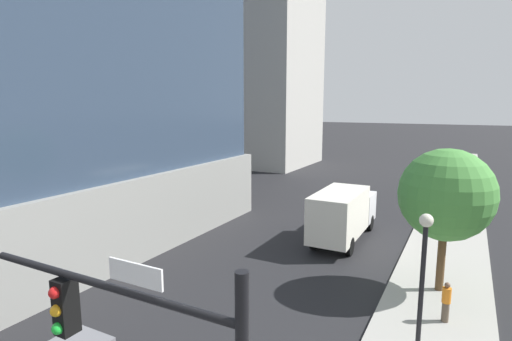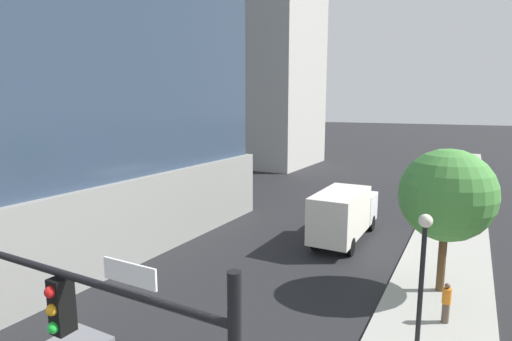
# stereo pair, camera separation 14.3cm
# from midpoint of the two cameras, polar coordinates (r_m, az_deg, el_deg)

# --- Properties ---
(sidewalk) EXTENTS (4.49, 120.00, 0.15)m
(sidewalk) POSITION_cam_midpoint_polar(r_m,az_deg,el_deg) (22.26, 24.94, -14.43)
(sidewalk) COLOR #9E9B93
(sidewalk) RESTS_ON ground
(construction_building) EXTENTS (19.13, 15.16, 42.44)m
(construction_building) POSITION_cam_midpoint_polar(r_m,az_deg,el_deg) (61.01, 0.80, 18.13)
(construction_building) COLOR #B2AFA8
(construction_building) RESTS_ON ground
(street_lamp) EXTENTS (0.44, 0.44, 5.15)m
(street_lamp) POSITION_cam_midpoint_polar(r_m,az_deg,el_deg) (14.40, 22.79, -12.34)
(street_lamp) COLOR black
(street_lamp) RESTS_ON sidewalk
(street_tree) EXTENTS (4.19, 4.19, 6.66)m
(street_tree) POSITION_cam_midpoint_polar(r_m,az_deg,el_deg) (20.04, 25.62, -3.19)
(street_tree) COLOR brown
(street_tree) RESTS_ON sidewalk
(box_truck) EXTENTS (2.48, 7.87, 3.42)m
(box_truck) POSITION_cam_midpoint_polar(r_m,az_deg,el_deg) (26.44, 12.53, -5.85)
(box_truck) COLOR silver
(box_truck) RESTS_ON ground
(pedestrian_orange_shirt) EXTENTS (0.34, 0.34, 1.65)m
(pedestrian_orange_shirt) POSITION_cam_midpoint_polar(r_m,az_deg,el_deg) (18.36, 25.57, -16.53)
(pedestrian_orange_shirt) COLOR brown
(pedestrian_orange_shirt) RESTS_ON sidewalk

